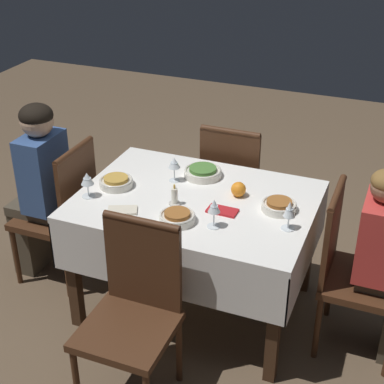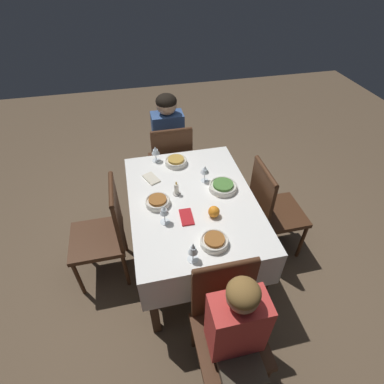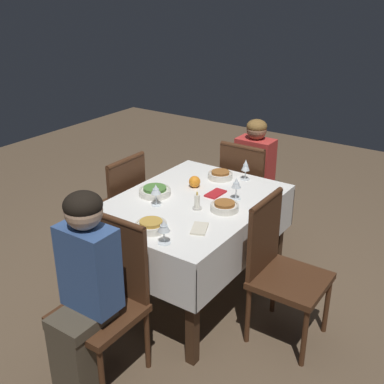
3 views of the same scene
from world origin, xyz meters
The scene contains 20 objects.
ground_plane centered at (0.00, 0.00, 0.00)m, with size 8.00×8.00×0.00m, color brown.
dining_table centered at (0.00, 0.00, 0.63)m, with size 1.26×0.93×0.73m.
chair_east centered at (0.85, 0.02, 0.50)m, with size 0.42×0.42×0.92m.
chair_west centered at (-0.85, -0.02, 0.50)m, with size 0.42×0.42×0.92m.
chair_north centered at (0.04, 0.68, 0.50)m, with size 0.42×0.42×0.92m.
chair_south centered at (0.00, -0.68, 0.50)m, with size 0.42×0.42×0.92m.
person_adult_denim centered at (1.00, 0.02, 0.65)m, with size 0.34×0.30×1.14m.
person_child_red centered at (-1.01, -0.02, 0.58)m, with size 0.33×0.30×1.06m.
bowl_east centered at (0.46, 0.04, 0.76)m, with size 0.19×0.19×0.06m.
wine_glass_east centered at (0.55, 0.20, 0.83)m, with size 0.07×0.07×0.14m.
bowl_west centered at (-0.44, -0.04, 0.76)m, with size 0.18×0.18×0.06m.
wine_glass_west centered at (-0.53, 0.11, 0.83)m, with size 0.07×0.07×0.15m.
bowl_north centered at (0.00, 0.26, 0.76)m, with size 0.18×0.18×0.06m.
wine_glass_north centered at (-0.19, 0.23, 0.84)m, with size 0.07×0.07×0.15m.
bowl_south centered at (0.06, -0.26, 0.76)m, with size 0.22×0.22×0.06m.
wine_glass_south centered at (0.19, -0.14, 0.84)m, with size 0.07×0.07×0.15m.
candle_centerpiece centered at (0.08, 0.10, 0.77)m, with size 0.06×0.06×0.12m.
orange_fruit centered at (-0.20, -0.11, 0.77)m, with size 0.08×0.08×0.08m, color orange.
napkin_red_folded centered at (0.30, 0.27, 0.74)m, with size 0.17×0.14×0.01m.
napkin_spare_side centered at (-0.18, 0.08, 0.74)m, with size 0.16×0.09×0.01m.
Camera 2 is at (-1.60, 0.36, 2.25)m, focal length 28.00 mm.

